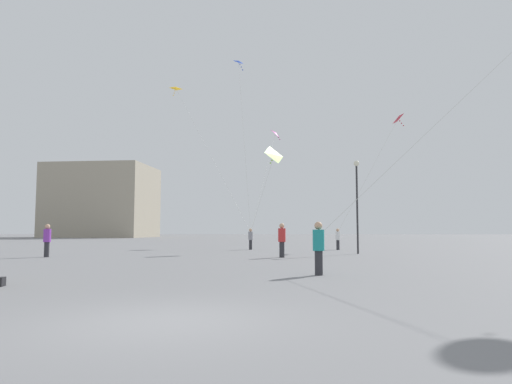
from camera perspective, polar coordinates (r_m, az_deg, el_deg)
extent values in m
plane|color=slate|center=(7.95, -11.55, -15.54)|extent=(300.00, 300.00, 0.00)
cylinder|color=#2D2D33|center=(15.52, 7.82, -8.75)|extent=(0.26, 0.26, 0.81)
cylinder|color=teal|center=(15.48, 7.79, -5.96)|extent=(0.39, 0.39, 0.70)
sphere|color=tan|center=(15.48, 7.77, -4.17)|extent=(0.26, 0.26, 0.26)
cylinder|color=#2D2D33|center=(25.19, 3.25, -7.18)|extent=(0.28, 0.28, 0.85)
cylinder|color=red|center=(25.17, 3.24, -5.37)|extent=(0.41, 0.41, 0.74)
sphere|color=tan|center=(25.17, 3.23, -4.22)|extent=(0.28, 0.28, 0.28)
cylinder|color=#2D2D33|center=(27.98, -24.61, -6.53)|extent=(0.27, 0.27, 0.83)
cylinder|color=purple|center=(27.96, -24.56, -4.95)|extent=(0.40, 0.40, 0.72)
sphere|color=tan|center=(27.96, -24.52, -3.93)|extent=(0.27, 0.27, 0.27)
cylinder|color=#2D2D33|center=(34.97, -0.68, -6.59)|extent=(0.24, 0.24, 0.73)
cylinder|color=gray|center=(34.95, -0.68, -5.47)|extent=(0.35, 0.35, 0.64)
sphere|color=tan|center=(34.95, -0.68, -4.76)|extent=(0.24, 0.24, 0.24)
cylinder|color=#2D2D33|center=(35.20, 10.17, -6.51)|extent=(0.24, 0.24, 0.73)
cylinder|color=white|center=(35.18, 10.15, -5.40)|extent=(0.35, 0.35, 0.64)
sphere|color=tan|center=(35.18, 10.14, -4.68)|extent=(0.24, 0.24, 0.24)
cylinder|color=silver|center=(19.74, 26.46, 12.47)|extent=(12.72, 4.13, 11.77)
pyramid|color=yellow|center=(48.59, -9.93, 12.62)|extent=(1.15, 0.94, 0.47)
sphere|color=yellow|center=(48.65, -10.04, 12.31)|extent=(0.10, 0.10, 0.10)
sphere|color=yellow|center=(48.69, -10.15, 12.04)|extent=(0.10, 0.10, 0.10)
sphere|color=yellow|center=(48.74, -10.26, 11.77)|extent=(0.10, 0.10, 0.10)
cylinder|color=silver|center=(41.17, -6.02, 5.23)|extent=(8.68, 10.06, 14.62)
pyramid|color=#8CD12D|center=(32.99, 2.32, 4.66)|extent=(1.39, 1.74, 0.98)
sphere|color=#8CD12D|center=(32.86, 2.12, 4.30)|extent=(0.10, 0.10, 0.10)
sphere|color=#8CD12D|center=(32.72, 1.96, 3.97)|extent=(0.10, 0.10, 0.10)
sphere|color=#8CD12D|center=(32.59, 1.80, 3.63)|extent=(0.10, 0.10, 0.10)
cylinder|color=silver|center=(33.84, 0.76, -0.35)|extent=(1.94, 2.28, 5.58)
pyramid|color=red|center=(41.32, 17.24, 8.74)|extent=(0.93, 1.53, 0.67)
sphere|color=red|center=(41.27, 17.47, 8.44)|extent=(0.10, 0.10, 0.10)
sphere|color=red|center=(41.22, 17.67, 8.16)|extent=(0.10, 0.10, 0.10)
sphere|color=red|center=(41.17, 17.88, 7.88)|extent=(0.10, 0.10, 0.10)
cylinder|color=silver|center=(37.91, 13.98, 2.42)|extent=(5.63, 4.24, 9.67)
cone|color=blue|center=(39.50, -2.18, 15.94)|extent=(1.18, 1.17, 0.54)
sphere|color=blue|center=(39.51, -2.01, 15.62)|extent=(0.10, 0.10, 0.10)
sphere|color=blue|center=(39.51, -1.85, 15.29)|extent=(0.10, 0.10, 0.10)
sphere|color=blue|center=(39.52, -1.68, 14.96)|extent=(0.10, 0.10, 0.10)
cylinder|color=silver|center=(36.60, -1.47, 6.09)|extent=(1.22, 1.91, 14.15)
cone|color=#D12899|center=(45.53, 2.45, 7.33)|extent=(1.15, 1.34, 0.94)
sphere|color=#D12899|center=(45.52, 2.63, 7.07)|extent=(0.10, 0.10, 0.10)
sphere|color=#D12899|center=(45.50, 2.80, 6.80)|extent=(0.10, 0.10, 0.10)
sphere|color=#D12899|center=(45.49, 2.98, 6.54)|extent=(0.10, 0.10, 0.10)
cylinder|color=silver|center=(40.00, 1.09, 1.95)|extent=(1.54, 9.72, 9.73)
cube|color=#A39984|center=(98.55, -18.56, -1.15)|extent=(19.79, 15.79, 14.48)
cylinder|color=#2D2D30|center=(29.62, 12.49, -2.14)|extent=(0.12, 0.12, 5.57)
sphere|color=#EAE5C6|center=(29.89, 12.39, 3.49)|extent=(0.36, 0.36, 0.36)
cube|color=black|center=(14.18, -29.15, -9.74)|extent=(0.21, 0.34, 0.24)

